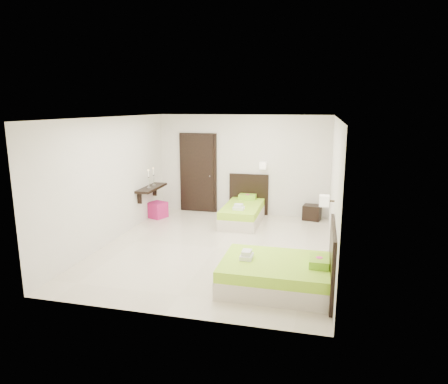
% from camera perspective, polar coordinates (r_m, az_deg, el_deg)
% --- Properties ---
extents(floor, '(5.50, 5.50, 0.00)m').
position_cam_1_polar(floor, '(8.17, -1.19, -7.96)').
color(floor, beige).
rests_on(floor, ground).
extents(bed_single, '(1.03, 1.72, 1.42)m').
position_cam_1_polar(bed_single, '(9.88, 2.75, -2.81)').
color(bed_single, beige).
rests_on(bed_single, ground).
extents(bed_double, '(1.72, 1.46, 1.42)m').
position_cam_1_polar(bed_double, '(6.42, 8.08, -11.42)').
color(bed_double, beige).
rests_on(bed_double, ground).
extents(nightstand, '(0.48, 0.44, 0.38)m').
position_cam_1_polar(nightstand, '(10.31, 12.45, -2.86)').
color(nightstand, black).
rests_on(nightstand, ground).
extents(ottoman, '(0.52, 0.52, 0.40)m').
position_cam_1_polar(ottoman, '(10.40, -9.49, -2.53)').
color(ottoman, '#A11555').
rests_on(ottoman, ground).
extents(door, '(1.02, 0.15, 2.14)m').
position_cam_1_polar(door, '(10.74, -3.71, 2.70)').
color(door, black).
rests_on(door, ground).
extents(console_shelf, '(0.35, 1.20, 0.78)m').
position_cam_1_polar(console_shelf, '(10.08, -10.36, 0.55)').
color(console_shelf, black).
rests_on(console_shelf, ground).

